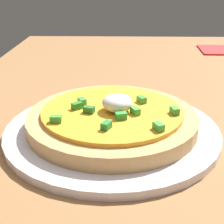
% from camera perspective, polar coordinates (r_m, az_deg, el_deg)
% --- Properties ---
extents(dining_table, '(1.21, 0.71, 0.02)m').
position_cam_1_polar(dining_table, '(0.47, 9.98, -2.31)').
color(dining_table, '#98693F').
rests_on(dining_table, ground).
extents(plate, '(0.27, 0.27, 0.01)m').
position_cam_1_polar(plate, '(0.41, 0.00, -3.18)').
color(plate, white).
rests_on(plate, dining_table).
extents(pizza, '(0.21, 0.21, 0.04)m').
position_cam_1_polar(pizza, '(0.41, 0.03, -1.07)').
color(pizza, tan).
rests_on(pizza, plate).
extents(napkin, '(0.11, 0.11, 0.00)m').
position_cam_1_polar(napkin, '(0.89, 18.48, 10.26)').
color(napkin, red).
rests_on(napkin, dining_table).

